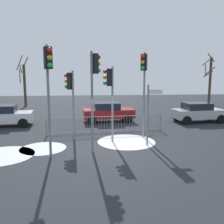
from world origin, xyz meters
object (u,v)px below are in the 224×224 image
at_px(traffic_light_mid_right, 144,76).
at_px(traffic_light_rear_left, 71,90).
at_px(traffic_light_foreground_left, 49,76).
at_px(car_red_far, 108,112).
at_px(traffic_light_rear_right, 94,79).
at_px(car_silver_mid, 198,112).
at_px(direction_sign_post, 149,112).
at_px(traffic_light_foreground_right, 110,87).
at_px(bare_tree_right, 24,83).
at_px(car_white_near, 3,115).
at_px(bare_tree_left, 210,80).

distance_m(traffic_light_mid_right, traffic_light_rear_left, 4.09).
distance_m(traffic_light_foreground_left, car_red_far, 9.04).
bearing_deg(traffic_light_rear_right, traffic_light_foreground_left, -107.53).
bearing_deg(traffic_light_mid_right, car_silver_mid, -113.19).
height_order(traffic_light_foreground_left, direction_sign_post, traffic_light_foreground_left).
relative_size(traffic_light_mid_right, direction_sign_post, 1.55).
distance_m(traffic_light_foreground_right, bare_tree_right, 17.29).
bearing_deg(traffic_light_rear_left, traffic_light_mid_right, -64.26).
xyz_separation_m(traffic_light_rear_right, traffic_light_foreground_left, (-1.90, -0.79, 0.14)).
bearing_deg(car_red_far, traffic_light_foreground_left, -115.41).
bearing_deg(car_red_far, car_silver_mid, -10.74).
bearing_deg(direction_sign_post, bare_tree_right, 117.09).
relative_size(traffic_light_foreground_left, direction_sign_post, 1.56).
bearing_deg(traffic_light_rear_right, bare_tree_right, 163.49).
bearing_deg(car_white_near, bare_tree_left, 19.93).
height_order(traffic_light_mid_right, car_red_far, traffic_light_mid_right).
distance_m(traffic_light_rear_right, traffic_light_rear_left, 2.63).
xyz_separation_m(traffic_light_foreground_right, direction_sign_post, (1.90, -0.94, -1.20)).
relative_size(traffic_light_rear_right, traffic_light_foreground_right, 1.16).
distance_m(traffic_light_foreground_right, car_silver_mid, 8.87).
bearing_deg(traffic_light_mid_right, traffic_light_foreground_left, 60.34).
height_order(traffic_light_rear_left, bare_tree_left, bare_tree_left).
xyz_separation_m(traffic_light_foreground_left, bare_tree_left, (15.43, 16.82, -0.58)).
bearing_deg(bare_tree_left, car_red_far, -144.60).
height_order(traffic_light_mid_right, car_silver_mid, traffic_light_mid_right).
xyz_separation_m(traffic_light_mid_right, car_red_far, (-1.61, 5.00, -2.75)).
relative_size(car_red_far, bare_tree_left, 0.66).
bearing_deg(traffic_light_rear_right, bare_tree_left, 99.62).
bearing_deg(traffic_light_mid_right, car_red_far, -44.83).
distance_m(traffic_light_foreground_right, bare_tree_left, 19.16).
bearing_deg(traffic_light_rear_right, traffic_light_mid_right, 88.68).
distance_m(traffic_light_foreground_right, car_white_near, 8.69).
height_order(car_silver_mid, bare_tree_left, bare_tree_left).
relative_size(traffic_light_foreground_right, traffic_light_rear_left, 1.05).
bearing_deg(traffic_light_foreground_left, traffic_light_mid_right, -171.24).
bearing_deg(traffic_light_foreground_right, bare_tree_right, 47.07).
height_order(traffic_light_foreground_right, bare_tree_right, bare_tree_right).
distance_m(traffic_light_foreground_left, traffic_light_foreground_right, 3.73).
bearing_deg(traffic_light_mid_right, traffic_light_foreground_right, 43.70).
relative_size(direction_sign_post, car_silver_mid, 0.79).
bearing_deg(car_silver_mid, traffic_light_foreground_left, -148.50).
relative_size(traffic_light_mid_right, bare_tree_left, 0.81).
xyz_separation_m(car_white_near, bare_tree_right, (-1.18, 10.62, 1.82)).
bearing_deg(car_silver_mid, bare_tree_right, 140.96).
relative_size(traffic_light_mid_right, traffic_light_foreground_right, 1.20).
xyz_separation_m(traffic_light_mid_right, bare_tree_right, (-10.18, 14.63, -0.93)).
distance_m(traffic_light_foreground_left, car_silver_mid, 12.57).
distance_m(car_silver_mid, car_white_near, 14.18).
height_order(traffic_light_rear_right, bare_tree_right, bare_tree_right).
bearing_deg(bare_tree_right, bare_tree_left, -2.32).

